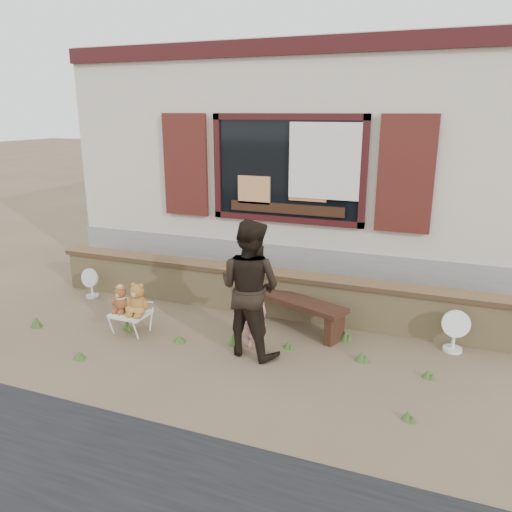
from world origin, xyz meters
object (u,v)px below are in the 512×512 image
at_px(bench, 289,305).
at_px(teddy_bear_right, 138,298).
at_px(teddy_bear_left, 121,298).
at_px(child, 255,315).
at_px(folding_chair, 131,314).
at_px(adult, 250,288).

relative_size(bench, teddy_bear_right, 3.88).
height_order(teddy_bear_left, child, child).
distance_m(bench, teddy_bear_right, 2.07).
height_order(folding_chair, child, child).
xyz_separation_m(bench, adult, (-0.22, -0.93, 0.53)).
bearing_deg(bench, child, -84.23).
height_order(teddy_bear_left, adult, adult).
height_order(bench, folding_chair, bench).
bearing_deg(folding_chair, teddy_bear_left, -180.00).
relative_size(teddy_bear_right, child, 0.51).
bearing_deg(teddy_bear_left, teddy_bear_right, 0.00).
bearing_deg(folding_chair, teddy_bear_right, 0.00).
xyz_separation_m(bench, folding_chair, (-1.95, -0.97, -0.06)).
bearing_deg(bench, adult, -82.14).
distance_m(teddy_bear_left, adult, 1.92).
height_order(bench, teddy_bear_left, teddy_bear_left).
distance_m(teddy_bear_right, child, 1.62).
distance_m(folding_chair, teddy_bear_right, 0.29).
height_order(child, adult, adult).
bearing_deg(teddy_bear_left, bench, 26.15).
bearing_deg(adult, bench, -91.14).
relative_size(teddy_bear_left, child, 0.42).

